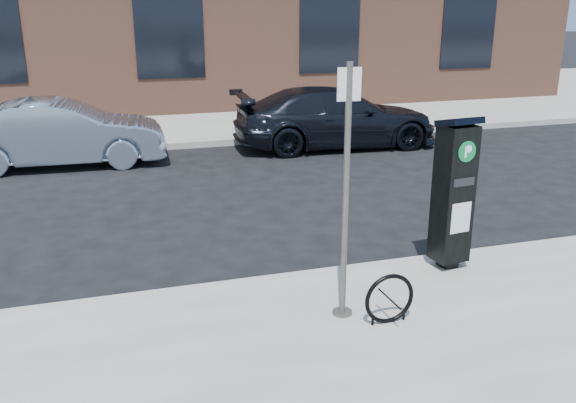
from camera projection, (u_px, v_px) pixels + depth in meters
name	position (u px, v px, depth m)	size (l,w,h in m)	color
ground	(290.00, 285.00, 7.67)	(120.00, 120.00, 0.00)	black
sidewalk_far	(167.00, 107.00, 20.38)	(60.00, 12.00, 0.15)	gray
curb_near	(290.00, 280.00, 7.63)	(60.00, 0.12, 0.16)	#9E9B93
curb_far	(194.00, 145.00, 14.94)	(60.00, 0.12, 0.16)	#9E9B93
parking_kiosk	(453.00, 191.00, 7.55)	(0.49, 0.45, 1.96)	black
sign_pole	(346.00, 197.00, 6.23)	(0.24, 0.22, 2.70)	#5D5752
bike_rack	(389.00, 299.00, 6.38)	(0.56, 0.06, 0.56)	black
car_silver	(61.00, 133.00, 13.09)	(1.51, 4.34, 1.43)	#8191A5
car_dark	(336.00, 117.00, 14.88)	(2.03, 4.99, 1.45)	black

